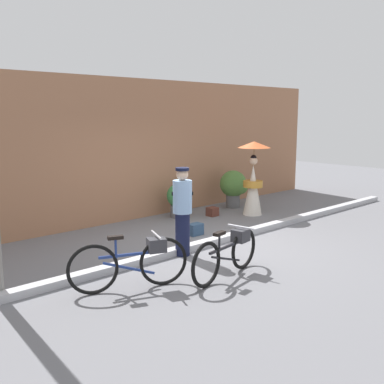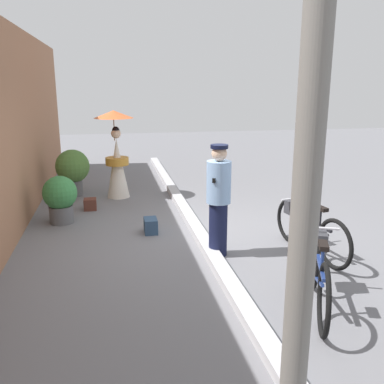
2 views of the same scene
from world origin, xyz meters
name	(u,v)px [view 1 (image 1 of 2)]	position (x,y,z in m)	size (l,w,h in m)	color
ground_plane	(205,246)	(0.00, 0.00, 0.00)	(30.00, 30.00, 0.00)	slate
building_wall	(116,150)	(0.00, 3.00, 1.67)	(14.00, 0.40, 3.35)	#9E6B4C
sidewalk_curb	(205,243)	(0.00, 0.00, 0.06)	(14.00, 0.20, 0.12)	#B2B2B7
bicycle_near_officer	(134,261)	(-2.23, -0.84, 0.42)	(1.65, 0.73, 0.82)	black
bicycle_far_side	(228,252)	(-0.84, -1.40, 0.40)	(1.71, 0.48, 0.77)	black
person_officer	(182,209)	(-0.66, -0.11, 0.84)	(0.34, 0.34, 1.59)	#141938
person_with_parasol	(253,178)	(2.86, 1.21, 0.94)	(0.82, 0.82, 1.85)	silver
potted_plant_by_door	(180,199)	(1.28, 2.22, 0.47)	(0.61, 0.59, 0.84)	#59595B
potted_plant_small	(234,186)	(3.18, 2.14, 0.59)	(0.74, 0.73, 1.01)	#59595B
backpack_on_pavement	(213,211)	(1.98, 1.76, 0.11)	(0.25, 0.24, 0.22)	#592D23
backpack_spare	(195,229)	(0.44, 0.73, 0.13)	(0.31, 0.21, 0.24)	navy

